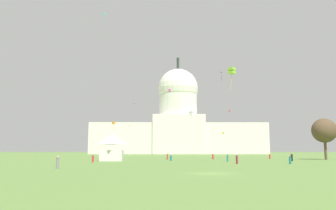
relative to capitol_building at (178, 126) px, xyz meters
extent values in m
plane|color=olive|center=(-4.40, -184.14, -18.20)|extent=(800.00, 800.00, 0.00)
cube|color=silver|center=(-27.65, 0.00, -8.52)|extent=(55.31, 25.95, 19.37)
cube|color=silver|center=(27.65, 0.00, -8.52)|extent=(55.31, 25.95, 19.37)
cube|color=silver|center=(0.00, 0.00, -6.01)|extent=(32.46, 28.55, 24.37)
cylinder|color=silver|center=(0.00, 0.00, 15.28)|extent=(24.54, 24.54, 18.23)
sphere|color=silver|center=(0.00, 0.00, 24.40)|extent=(26.24, 26.24, 26.24)
cylinder|color=#2D3833|center=(0.00, 0.00, 41.43)|extent=(1.80, 1.80, 7.84)
cube|color=white|center=(-21.29, -141.64, -16.97)|extent=(5.23, 6.34, 2.46)
pyramid|color=white|center=(-21.29, -141.64, -13.27)|extent=(5.49, 6.66, 2.47)
cylinder|color=brown|center=(32.53, -132.32, -15.39)|extent=(0.65, 0.65, 5.61)
ellipsoid|color=brown|center=(32.53, -132.32, -10.69)|extent=(9.48, 9.15, 6.33)
cylinder|color=#1E757A|center=(-7.75, -142.26, -17.57)|extent=(0.54, 0.54, 1.26)
sphere|color=tan|center=(-7.75, -142.26, -16.81)|extent=(0.32, 0.32, 0.26)
cylinder|color=maroon|center=(3.68, -159.32, -17.47)|extent=(0.46, 0.46, 1.46)
sphere|color=tan|center=(3.68, -159.32, -16.62)|extent=(0.31, 0.31, 0.25)
cylinder|color=#1E757A|center=(4.07, -148.23, -17.51)|extent=(0.46, 0.46, 1.38)
sphere|color=brown|center=(4.07, -148.23, -16.71)|extent=(0.31, 0.31, 0.22)
cylinder|color=black|center=(19.25, -144.09, -17.46)|extent=(0.61, 0.61, 1.48)
sphere|color=brown|center=(19.25, -144.09, -16.60)|extent=(0.33, 0.33, 0.24)
cylinder|color=red|center=(3.86, -128.42, -17.53)|extent=(0.54, 0.54, 1.35)
sphere|color=beige|center=(3.86, -128.42, -16.73)|extent=(0.28, 0.28, 0.25)
cylinder|color=gray|center=(-23.25, -175.32, -17.48)|extent=(0.52, 0.52, 1.45)
sphere|color=beige|center=(-23.25, -175.32, -16.63)|extent=(0.36, 0.36, 0.26)
cylinder|color=#1E757A|center=(12.73, -160.66, -17.56)|extent=(0.47, 0.47, 1.27)
sphere|color=#A37556|center=(12.73, -160.66, -16.81)|extent=(0.27, 0.27, 0.23)
cylinder|color=red|center=(19.53, -127.34, -17.57)|extent=(0.52, 0.52, 1.26)
sphere|color=beige|center=(19.53, -127.34, -16.83)|extent=(0.27, 0.27, 0.21)
cylinder|color=red|center=(-8.43, -131.60, -17.51)|extent=(0.52, 0.52, 1.38)
sphere|color=#A37556|center=(-8.43, -131.60, -16.69)|extent=(0.35, 0.35, 0.25)
cylinder|color=red|center=(-23.69, -150.88, -17.53)|extent=(0.50, 0.50, 1.34)
sphere|color=brown|center=(-23.69, -150.88, -16.75)|extent=(0.23, 0.23, 0.20)
pyramid|color=black|center=(19.26, -58.64, 21.34)|extent=(1.09, 1.25, 0.30)
cylinder|color=black|center=(18.69, -58.72, 19.18)|extent=(0.27, 0.47, 3.35)
cube|color=#8CD133|center=(3.67, -156.84, -0.98)|extent=(1.55, 1.55, 0.50)
cube|color=#8CD133|center=(3.67, -156.84, -0.33)|extent=(1.55, 1.55, 0.50)
cylinder|color=gold|center=(3.52, -156.84, -2.74)|extent=(0.48, 0.40, 3.01)
cube|color=teal|center=(-30.42, -105.80, 31.94)|extent=(0.73, 0.88, 0.88)
cylinder|color=teal|center=(-30.40, -105.80, 30.32)|extent=(0.26, 0.19, 2.49)
cube|color=pink|center=(33.21, -34.42, -4.37)|extent=(0.35, 0.58, 0.81)
cylinder|color=pink|center=(33.21, -34.42, -5.88)|extent=(0.14, 0.13, 2.26)
cube|color=orange|center=(-28.47, -91.30, -5.76)|extent=(1.27, 1.27, 0.44)
cube|color=orange|center=(-28.47, -91.30, -5.31)|extent=(1.27, 1.27, 0.44)
cylinder|color=orange|center=(-28.53, -91.30, -6.80)|extent=(0.10, 0.27, 1.66)
cube|color=#D1339E|center=(-7.01, -82.55, 8.42)|extent=(0.87, 0.94, 0.61)
cube|color=#D1339E|center=(-7.01, -82.55, 9.02)|extent=(0.87, 0.94, 0.61)
pyramid|color=blue|center=(-27.27, -20.80, 11.34)|extent=(1.41, 1.62, 0.31)
cube|color=white|center=(-1.77, -124.20, -5.41)|extent=(1.03, 1.04, 0.45)
cube|color=white|center=(-1.77, -124.20, -4.93)|extent=(1.03, 1.04, 0.45)
cylinder|color=white|center=(-1.78, -124.20, -6.39)|extent=(0.23, 0.13, 1.65)
cube|color=yellow|center=(24.04, -29.78, -6.63)|extent=(1.34, 1.32, 0.53)
cube|color=yellow|center=(24.04, -29.78, -6.09)|extent=(1.34, 1.32, 0.53)
cylinder|color=purple|center=(24.04, -29.78, -7.61)|extent=(0.29, 0.29, 1.51)
cube|color=#33BCDB|center=(0.93, -96.27, -1.80)|extent=(0.62, 0.90, 0.93)
cylinder|color=green|center=(0.88, -96.27, -3.26)|extent=(0.08, 0.13, 2.05)
cube|color=red|center=(23.16, -53.66, 3.30)|extent=(0.73, 0.76, 0.39)
cube|color=red|center=(23.16, -53.66, 3.75)|extent=(0.73, 0.76, 0.39)
camera|label=1|loc=(-9.38, -220.42, -15.77)|focal=36.32mm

